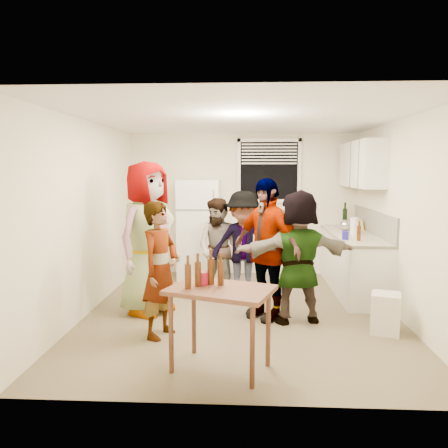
# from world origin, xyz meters

# --- Properties ---
(room) EXTENTS (4.00, 4.50, 2.50)m
(room) POSITION_xyz_m (0.00, 0.00, 0.00)
(room) COLOR white
(room) RESTS_ON ground
(window) EXTENTS (1.12, 0.10, 1.06)m
(window) POSITION_xyz_m (0.45, 2.21, 1.85)
(window) COLOR white
(window) RESTS_ON room
(refrigerator) EXTENTS (0.70, 0.70, 1.70)m
(refrigerator) POSITION_xyz_m (-0.75, 1.88, 0.85)
(refrigerator) COLOR white
(refrigerator) RESTS_ON ground
(counter_lower) EXTENTS (0.60, 2.20, 0.86)m
(counter_lower) POSITION_xyz_m (1.70, 1.15, 0.43)
(counter_lower) COLOR white
(counter_lower) RESTS_ON ground
(countertop) EXTENTS (0.64, 2.22, 0.04)m
(countertop) POSITION_xyz_m (1.70, 1.15, 0.88)
(countertop) COLOR beige
(countertop) RESTS_ON counter_lower
(backsplash) EXTENTS (0.03, 2.20, 0.36)m
(backsplash) POSITION_xyz_m (1.99, 1.15, 1.08)
(backsplash) COLOR beige
(backsplash) RESTS_ON countertop
(upper_cabinets) EXTENTS (0.34, 1.60, 0.70)m
(upper_cabinets) POSITION_xyz_m (1.83, 1.35, 1.95)
(upper_cabinets) COLOR white
(upper_cabinets) RESTS_ON room
(kettle) EXTENTS (0.28, 0.25, 0.20)m
(kettle) POSITION_xyz_m (1.65, 1.49, 0.90)
(kettle) COLOR silver
(kettle) RESTS_ON countertop
(paper_towel) EXTENTS (0.12, 0.12, 0.26)m
(paper_towel) POSITION_xyz_m (1.68, 1.06, 0.90)
(paper_towel) COLOR white
(paper_towel) RESTS_ON countertop
(wine_bottle) EXTENTS (0.08, 0.08, 0.31)m
(wine_bottle) POSITION_xyz_m (1.75, 2.02, 0.90)
(wine_bottle) COLOR black
(wine_bottle) RESTS_ON countertop
(beer_bottle_counter) EXTENTS (0.05, 0.05, 0.21)m
(beer_bottle_counter) POSITION_xyz_m (1.60, 0.46, 0.90)
(beer_bottle_counter) COLOR #47230C
(beer_bottle_counter) RESTS_ON countertop
(blue_cup) EXTENTS (0.09, 0.09, 0.12)m
(blue_cup) POSITION_xyz_m (1.44, 0.56, 0.90)
(blue_cup) COLOR #201CA8
(blue_cup) RESTS_ON countertop
(picture_frame) EXTENTS (0.02, 0.20, 0.16)m
(picture_frame) POSITION_xyz_m (1.92, 1.59, 0.98)
(picture_frame) COLOR #F0D45F
(picture_frame) RESTS_ON countertop
(trash_bin) EXTENTS (0.40, 0.40, 0.46)m
(trash_bin) POSITION_xyz_m (1.66, -0.60, 0.25)
(trash_bin) COLOR silver
(trash_bin) RESTS_ON ground
(serving_table) EXTENTS (1.08, 0.89, 0.79)m
(serving_table) POSITION_xyz_m (-0.18, -1.62, 0.00)
(serving_table) COLOR brown
(serving_table) RESTS_ON ground
(beer_bottle_table) EXTENTS (0.07, 0.07, 0.25)m
(beer_bottle_table) POSITION_xyz_m (-0.28, -1.49, 0.79)
(beer_bottle_table) COLOR #47230C
(beer_bottle_table) RESTS_ON serving_table
(red_cup) EXTENTS (0.09, 0.09, 0.12)m
(red_cup) POSITION_xyz_m (-0.34, -1.52, 0.79)
(red_cup) COLOR maroon
(red_cup) RESTS_ON serving_table
(guest_grey) EXTENTS (2.19, 1.83, 0.63)m
(guest_grey) POSITION_xyz_m (-1.22, -0.01, 0.00)
(guest_grey) COLOR #9C9C9C
(guest_grey) RESTS_ON ground
(guest_stripe) EXTENTS (1.62, 1.10, 0.37)m
(guest_stripe) POSITION_xyz_m (-0.90, -0.82, 0.00)
(guest_stripe) COLOR #141933
(guest_stripe) RESTS_ON ground
(guest_back_left) EXTENTS (1.16, 1.62, 0.55)m
(guest_back_left) POSITION_xyz_m (-0.33, 0.71, 0.00)
(guest_back_left) COLOR brown
(guest_back_left) RESTS_ON ground
(guest_back_right) EXTENTS (1.18, 1.67, 0.58)m
(guest_back_right) POSITION_xyz_m (0.02, 0.70, 0.00)
(guest_back_right) COLOR #3E3D43
(guest_back_right) RESTS_ON ground
(guest_black) EXTENTS (1.98, 1.99, 0.43)m
(guest_black) POSITION_xyz_m (0.30, -0.14, 0.00)
(guest_black) COLOR black
(guest_black) RESTS_ON ground
(guest_orange) EXTENTS (1.82, 1.91, 0.48)m
(guest_orange) POSITION_xyz_m (0.69, -0.26, 0.00)
(guest_orange) COLOR #F48F51
(guest_orange) RESTS_ON ground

